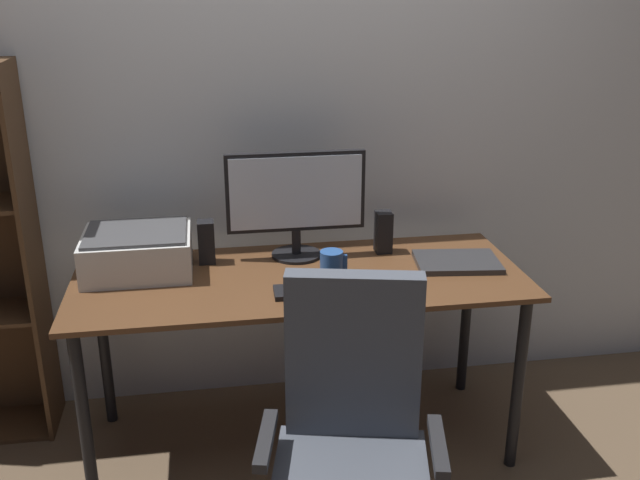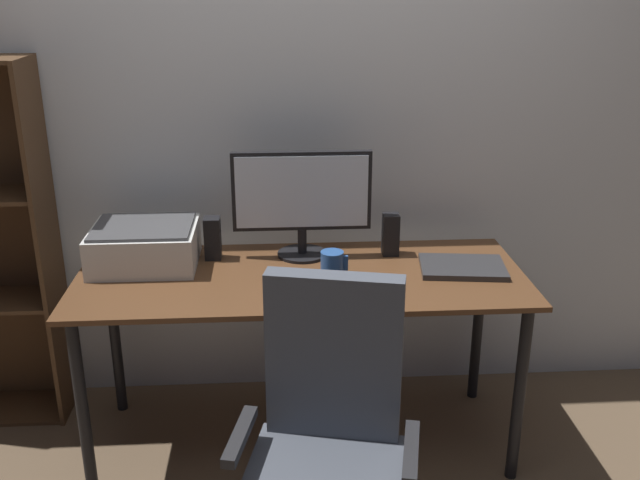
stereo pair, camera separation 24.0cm
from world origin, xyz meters
name	(u,v)px [view 2 (the right image)]	position (x,y,z in m)	size (l,w,h in m)	color
ground_plane	(303,439)	(0.00, 0.00, 0.00)	(12.00, 12.00, 0.00)	brown
back_wall	(295,103)	(0.00, 0.51, 1.30)	(6.40, 0.10, 2.60)	silver
desk	(301,294)	(0.00, 0.00, 0.66)	(1.69, 0.68, 0.74)	#56351E
monitor	(302,197)	(0.01, 0.20, 0.99)	(0.55, 0.20, 0.43)	black
keyboard	(311,291)	(0.03, -0.17, 0.75)	(0.29, 0.11, 0.02)	black
mouse	(369,284)	(0.24, -0.14, 0.76)	(0.06, 0.10, 0.03)	black
coffee_mug	(332,264)	(0.12, -0.03, 0.79)	(0.10, 0.09, 0.10)	#285193
laptop	(463,267)	(0.62, 0.01, 0.75)	(0.32, 0.23, 0.02)	#2D2D30
speaker_left	(213,238)	(-0.34, 0.19, 0.82)	(0.06, 0.07, 0.17)	black
speaker_right	(391,234)	(0.37, 0.19, 0.82)	(0.06, 0.07, 0.17)	black
printer	(145,245)	(-0.60, 0.14, 0.82)	(0.40, 0.34, 0.16)	silver
office_chair	(327,467)	(0.04, -0.77, 0.46)	(0.56, 0.55, 1.01)	#232326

